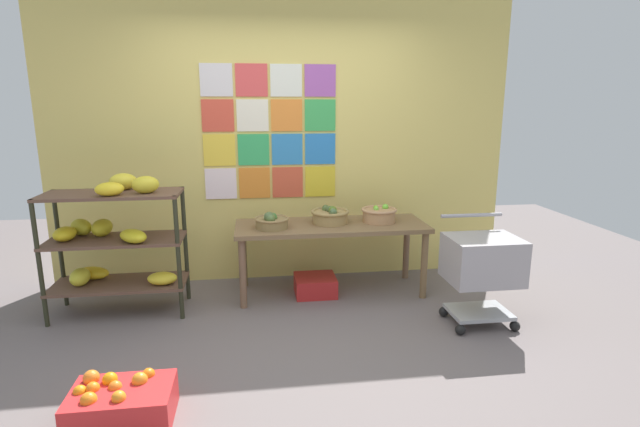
% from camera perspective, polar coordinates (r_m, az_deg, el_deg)
% --- Properties ---
extents(ground, '(9.12, 9.12, 0.00)m').
position_cam_1_polar(ground, '(3.57, -2.23, -15.94)').
color(ground, slate).
extents(back_wall_with_art, '(4.43, 0.07, 2.71)m').
position_cam_1_polar(back_wall_with_art, '(4.73, -4.35, 8.44)').
color(back_wall_with_art, '#DCC664').
rests_on(back_wall_with_art, ground).
extents(banana_shelf_unit, '(1.07, 0.56, 1.16)m').
position_cam_1_polar(banana_shelf_unit, '(4.30, -23.21, -2.53)').
color(banana_shelf_unit, '#2B2D1C').
rests_on(banana_shelf_unit, ground).
extents(display_table, '(1.72, 0.63, 0.65)m').
position_cam_1_polar(display_table, '(4.41, 1.32, -2.18)').
color(display_table, brown).
rests_on(display_table, ground).
extents(fruit_basket_left, '(0.30, 0.30, 0.15)m').
position_cam_1_polar(fruit_basket_left, '(4.24, -5.73, -0.89)').
color(fruit_basket_left, olive).
rests_on(fruit_basket_left, display_table).
extents(fruit_basket_centre, '(0.33, 0.33, 0.16)m').
position_cam_1_polar(fruit_basket_centre, '(4.49, 6.97, -0.09)').
color(fruit_basket_centre, tan).
rests_on(fruit_basket_centre, display_table).
extents(fruit_basket_back_left, '(0.35, 0.35, 0.17)m').
position_cam_1_polar(fruit_basket_back_left, '(4.40, 1.20, -0.23)').
color(fruit_basket_back_left, '#9E7F4A').
rests_on(fruit_basket_back_left, display_table).
extents(produce_crate_under_table, '(0.37, 0.34, 0.17)m').
position_cam_1_polar(produce_crate_under_table, '(4.50, -0.57, -8.44)').
color(produce_crate_under_table, red).
rests_on(produce_crate_under_table, ground).
extents(orange_crate_foreground, '(0.55, 0.36, 0.26)m').
position_cam_1_polar(orange_crate_foreground, '(3.06, -22.37, -19.93)').
color(orange_crate_foreground, red).
rests_on(orange_crate_foreground, ground).
extents(shopping_cart, '(0.54, 0.47, 0.85)m').
position_cam_1_polar(shopping_cart, '(3.99, 18.56, -5.60)').
color(shopping_cart, black).
rests_on(shopping_cart, ground).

